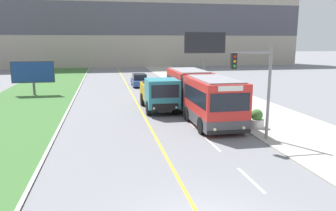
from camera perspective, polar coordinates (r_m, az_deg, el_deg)
name	(u,v)px	position (r m, az deg, el deg)	size (l,w,h in m)	color
lane_marking_centre	(198,195)	(12.00, 5.27, -15.20)	(2.88, 140.00, 0.01)	gold
apartment_block_background	(115,22)	(72.11, -9.17, 14.15)	(80.00, 8.04, 18.51)	#A89E8E
city_bus	(200,94)	(23.57, 5.54, 1.92)	(2.73, 11.73, 3.07)	red
dump_truck	(160,95)	(24.95, -1.35, 1.89)	(2.42, 6.45, 2.57)	black
car_distant	(139,80)	(39.57, -5.00, 4.39)	(1.80, 4.30, 1.45)	#2D4784
traffic_light_mast	(257,80)	(17.88, 15.27, 4.22)	(2.28, 0.32, 5.12)	slate
billboard_large	(205,44)	(42.19, 6.45, 10.53)	(5.39, 0.24, 6.45)	#59595B
billboard_small	(33,73)	(35.21, -22.47, 5.31)	(4.08, 0.24, 3.39)	#59595B
planter_round_near	(257,119)	(20.98, 15.16, -2.31)	(0.93, 0.93, 1.13)	silver
planter_round_second	(237,107)	(24.20, 11.95, -0.31)	(1.02, 1.02, 1.22)	silver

